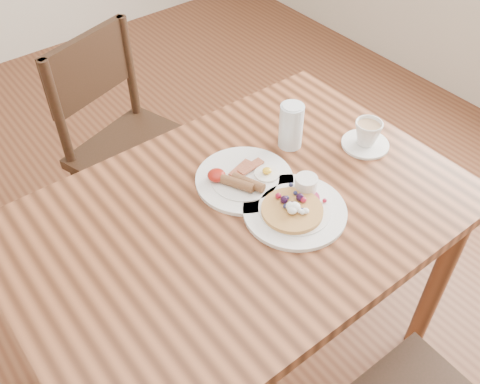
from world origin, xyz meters
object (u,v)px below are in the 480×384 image
at_px(breakfast_plate, 243,179).
at_px(pancake_plate, 295,207).
at_px(dining_table, 240,236).
at_px(water_glass, 291,126).
at_px(chair_far, 129,141).
at_px(teacup_saucer, 367,135).

bearing_deg(breakfast_plate, pancake_plate, -77.88).
bearing_deg(dining_table, water_glass, 23.73).
bearing_deg(breakfast_plate, chair_far, 92.45).
distance_m(breakfast_plate, teacup_saucer, 0.40).
xyz_separation_m(dining_table, chair_far, (0.05, 0.74, -0.16)).
height_order(chair_far, breakfast_plate, chair_far).
relative_size(dining_table, chair_far, 1.36).
bearing_deg(water_glass, dining_table, -156.27).
relative_size(chair_far, breakfast_plate, 3.26).
distance_m(breakfast_plate, water_glass, 0.22).
xyz_separation_m(teacup_saucer, water_glass, (-0.17, 0.14, 0.03)).
height_order(pancake_plate, teacup_saucer, teacup_saucer).
bearing_deg(pancake_plate, water_glass, 51.12).
distance_m(pancake_plate, teacup_saucer, 0.35).
height_order(chair_far, water_glass, water_glass).
distance_m(chair_far, water_glass, 0.74).
relative_size(dining_table, pancake_plate, 4.44).
distance_m(pancake_plate, breakfast_plate, 0.17).
distance_m(chair_far, pancake_plate, 0.87).
bearing_deg(pancake_plate, teacup_saucer, 11.93).
bearing_deg(water_glass, chair_far, 111.05).
xyz_separation_m(chair_far, teacup_saucer, (0.41, -0.76, 0.29)).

